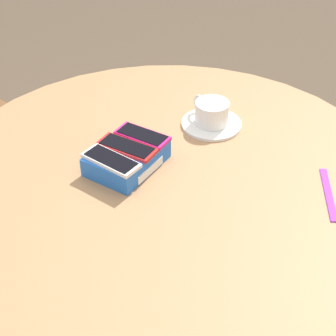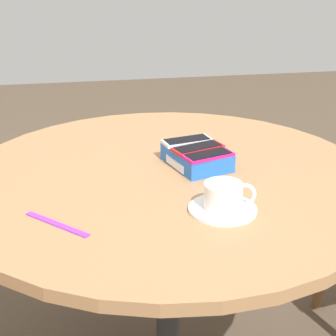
{
  "view_description": "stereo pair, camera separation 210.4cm",
  "coord_description": "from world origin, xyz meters",
  "px_view_note": "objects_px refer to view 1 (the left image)",
  "views": [
    {
      "loc": [
        -0.67,
        -0.79,
        1.54
      ],
      "look_at": [
        0.0,
        0.0,
        0.75
      ],
      "focal_mm": 60.0,
      "sensor_mm": 36.0,
      "label": 1
    },
    {
      "loc": [
        1.35,
        -0.23,
        1.33
      ],
      "look_at": [
        0.0,
        0.0,
        0.75
      ],
      "focal_mm": 60.0,
      "sensor_mm": 36.0,
      "label": 2
    }
  ],
  "objects_px": {
    "phone_red": "(127,147)",
    "phone_box": "(127,158)",
    "phone_white": "(111,160)",
    "coffee_cup": "(211,112)",
    "saucer": "(211,124)",
    "lanyard_strap": "(328,194)",
    "round_table": "(168,205)",
    "phone_magenta": "(142,136)"
  },
  "relations": [
    {
      "from": "saucer",
      "to": "lanyard_strap",
      "type": "distance_m",
      "value": 0.38
    },
    {
      "from": "phone_red",
      "to": "phone_white",
      "type": "bearing_deg",
      "value": -162.69
    },
    {
      "from": "saucer",
      "to": "coffee_cup",
      "type": "distance_m",
      "value": 0.04
    },
    {
      "from": "phone_white",
      "to": "phone_red",
      "type": "relative_size",
      "value": 0.97
    },
    {
      "from": "phone_red",
      "to": "coffee_cup",
      "type": "distance_m",
      "value": 0.28
    },
    {
      "from": "round_table",
      "to": "lanyard_strap",
      "type": "height_order",
      "value": "lanyard_strap"
    },
    {
      "from": "phone_red",
      "to": "lanyard_strap",
      "type": "distance_m",
      "value": 0.47
    },
    {
      "from": "phone_box",
      "to": "coffee_cup",
      "type": "height_order",
      "value": "coffee_cup"
    },
    {
      "from": "coffee_cup",
      "to": "round_table",
      "type": "bearing_deg",
      "value": -157.98
    },
    {
      "from": "phone_red",
      "to": "saucer",
      "type": "xyz_separation_m",
      "value": [
        0.28,
        -0.0,
        -0.05
      ]
    },
    {
      "from": "phone_box",
      "to": "coffee_cup",
      "type": "bearing_deg",
      "value": 0.47
    },
    {
      "from": "phone_red",
      "to": "saucer",
      "type": "relative_size",
      "value": 0.96
    },
    {
      "from": "saucer",
      "to": "lanyard_strap",
      "type": "relative_size",
      "value": 0.86
    },
    {
      "from": "phone_white",
      "to": "round_table",
      "type": "bearing_deg",
      "value": -33.96
    },
    {
      "from": "phone_white",
      "to": "phone_magenta",
      "type": "relative_size",
      "value": 1.03
    },
    {
      "from": "round_table",
      "to": "phone_box",
      "type": "distance_m",
      "value": 0.16
    },
    {
      "from": "round_table",
      "to": "coffee_cup",
      "type": "bearing_deg",
      "value": 22.02
    },
    {
      "from": "phone_white",
      "to": "coffee_cup",
      "type": "height_order",
      "value": "coffee_cup"
    },
    {
      "from": "phone_red",
      "to": "coffee_cup",
      "type": "xyz_separation_m",
      "value": [
        0.28,
        0.0,
        -0.01
      ]
    },
    {
      "from": "phone_magenta",
      "to": "coffee_cup",
      "type": "distance_m",
      "value": 0.22
    },
    {
      "from": "coffee_cup",
      "to": "phone_white",
      "type": "bearing_deg",
      "value": -176.82
    },
    {
      "from": "saucer",
      "to": "phone_white",
      "type": "bearing_deg",
      "value": -177.27
    },
    {
      "from": "phone_red",
      "to": "phone_magenta",
      "type": "distance_m",
      "value": 0.06
    },
    {
      "from": "phone_white",
      "to": "coffee_cup",
      "type": "bearing_deg",
      "value": 3.18
    },
    {
      "from": "phone_red",
      "to": "coffee_cup",
      "type": "relative_size",
      "value": 1.25
    },
    {
      "from": "phone_magenta",
      "to": "lanyard_strap",
      "type": "xyz_separation_m",
      "value": [
        0.22,
        -0.4,
        -0.05
      ]
    },
    {
      "from": "saucer",
      "to": "lanyard_strap",
      "type": "xyz_separation_m",
      "value": [
        0.0,
        -0.38,
        -0.0
      ]
    },
    {
      "from": "round_table",
      "to": "phone_magenta",
      "type": "relative_size",
      "value": 7.82
    },
    {
      "from": "round_table",
      "to": "phone_red",
      "type": "distance_m",
      "value": 0.18
    },
    {
      "from": "saucer",
      "to": "coffee_cup",
      "type": "height_order",
      "value": "coffee_cup"
    },
    {
      "from": "round_table",
      "to": "lanyard_strap",
      "type": "xyz_separation_m",
      "value": [
        0.23,
        -0.29,
        0.1
      ]
    },
    {
      "from": "lanyard_strap",
      "to": "phone_red",
      "type": "bearing_deg",
      "value": 126.24
    },
    {
      "from": "phone_magenta",
      "to": "lanyard_strap",
      "type": "distance_m",
      "value": 0.46
    },
    {
      "from": "phone_white",
      "to": "phone_red",
      "type": "bearing_deg",
      "value": 17.31
    },
    {
      "from": "lanyard_strap",
      "to": "round_table",
      "type": "bearing_deg",
      "value": 128.43
    },
    {
      "from": "phone_red",
      "to": "phone_box",
      "type": "bearing_deg",
      "value": -147.26
    },
    {
      "from": "saucer",
      "to": "round_table",
      "type": "bearing_deg",
      "value": -158.55
    },
    {
      "from": "saucer",
      "to": "coffee_cup",
      "type": "xyz_separation_m",
      "value": [
        0.0,
        0.0,
        0.04
      ]
    },
    {
      "from": "phone_red",
      "to": "lanyard_strap",
      "type": "height_order",
      "value": "phone_red"
    },
    {
      "from": "saucer",
      "to": "phone_box",
      "type": "bearing_deg",
      "value": 179.91
    },
    {
      "from": "phone_box",
      "to": "saucer",
      "type": "relative_size",
      "value": 1.33
    },
    {
      "from": "phone_white",
      "to": "lanyard_strap",
      "type": "relative_size",
      "value": 0.8
    }
  ]
}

